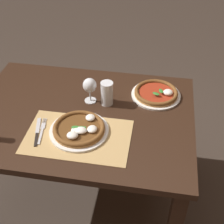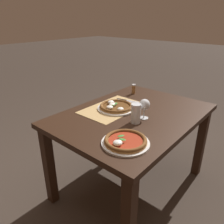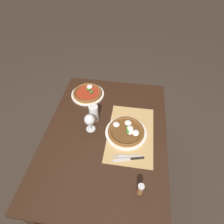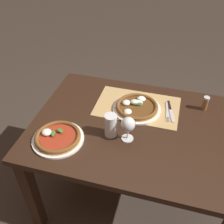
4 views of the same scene
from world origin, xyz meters
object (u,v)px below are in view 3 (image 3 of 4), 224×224
at_px(knife, 129,159).
at_px(wine_glass, 90,120).
at_px(pizza_far, 88,93).
at_px(pizza_near, 126,131).
at_px(fork, 127,156).
at_px(pint_glass, 94,113).
at_px(pepper_shaker, 140,189).

bearing_deg(knife, wine_glass, 55.21).
relative_size(pizza_far, wine_glass, 1.91).
relative_size(pizza_near, pizza_far, 1.05).
distance_m(pizza_far, fork, 0.71).
distance_m(pizza_far, pint_glass, 0.31).
height_order(wine_glass, knife, wine_glass).
height_order(pizza_far, knife, pizza_far).
xyz_separation_m(pizza_far, pint_glass, (-0.28, -0.12, 0.05)).
bearing_deg(wine_glass, knife, -124.79).
bearing_deg(pepper_shaker, wine_glass, 43.20).
bearing_deg(pizza_far, fork, -144.20).
bearing_deg(pizza_near, fork, -172.16).
relative_size(pizza_far, pepper_shaker, 3.06).
bearing_deg(wine_glass, pizza_near, -89.59).
bearing_deg(fork, knife, -153.15).
bearing_deg(pizza_near, wine_glass, 90.41).
distance_m(pizza_far, pepper_shaker, 0.95).
distance_m(pizza_far, wine_glass, 0.41).
distance_m(fork, pepper_shaker, 0.25).
bearing_deg(fork, wine_glass, 57.05).
xyz_separation_m(pizza_near, fork, (-0.20, -0.03, -0.02)).
distance_m(knife, pepper_shaker, 0.23).
height_order(wine_glass, fork, wine_glass).
distance_m(wine_glass, pint_glass, 0.11).
bearing_deg(pepper_shaker, pizza_far, 32.48).
distance_m(wine_glass, pepper_shaker, 0.58).
relative_size(pizza_far, fork, 1.48).
height_order(pizza_near, wine_glass, wine_glass).
bearing_deg(pepper_shaker, pint_glass, 36.68).
distance_m(pizza_near, knife, 0.22).
bearing_deg(knife, fork, 26.85).
distance_m(pint_glass, knife, 0.45).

